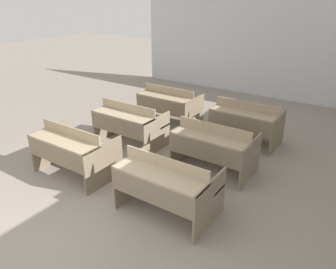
% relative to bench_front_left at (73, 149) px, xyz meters
% --- Properties ---
extents(ground_plane, '(30.00, 30.00, 0.00)m').
position_rel_bench_front_left_xyz_m(ground_plane, '(0.84, -1.48, -0.44)').
color(ground_plane, gray).
extents(wall_back, '(7.22, 0.06, 2.90)m').
position_rel_bench_front_left_xyz_m(wall_back, '(0.84, 5.81, 1.01)').
color(wall_back, silver).
rests_on(wall_back, ground_plane).
extents(bench_front_left, '(1.23, 0.79, 0.82)m').
position_rel_bench_front_left_xyz_m(bench_front_left, '(0.00, 0.00, 0.00)').
color(bench_front_left, '#786952').
rests_on(bench_front_left, ground_plane).
extents(bench_front_right, '(1.23, 0.79, 0.82)m').
position_rel_bench_front_left_xyz_m(bench_front_right, '(1.76, -0.00, 0.00)').
color(bench_front_right, '#807059').
rests_on(bench_front_right, ground_plane).
extents(bench_second_left, '(1.23, 0.79, 0.82)m').
position_rel_bench_front_left_xyz_m(bench_second_left, '(-0.00, 1.34, 0.00)').
color(bench_second_left, '#81725B').
rests_on(bench_second_left, ground_plane).
extents(bench_second_right, '(1.23, 0.79, 0.82)m').
position_rel_bench_front_left_xyz_m(bench_second_right, '(1.76, 1.33, 0.00)').
color(bench_second_right, '#7B6C55').
rests_on(bench_second_right, ground_plane).
extents(bench_third_left, '(1.23, 0.79, 0.82)m').
position_rel_bench_front_left_xyz_m(bench_third_left, '(0.01, 2.66, 0.00)').
color(bench_third_left, '#796952').
rests_on(bench_third_left, ground_plane).
extents(bench_third_right, '(1.23, 0.79, 0.82)m').
position_rel_bench_front_left_xyz_m(bench_third_right, '(1.77, 2.65, 0.00)').
color(bench_third_right, '#796952').
rests_on(bench_third_right, ground_plane).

